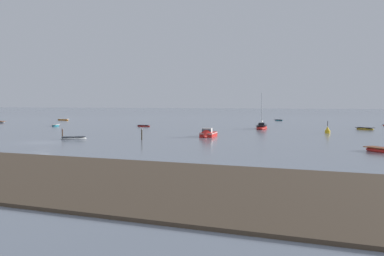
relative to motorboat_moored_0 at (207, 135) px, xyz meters
The scene contains 14 objects.
ground_plane 24.62m from the motorboat_moored_0, 131.93° to the right, with size 800.00×800.00×0.00m, color gray.
motorboat_moored_0 is the anchor object (origin of this frame).
rowboat_moored_0 46.98m from the motorboat_moored_0, 158.88° to the left, with size 2.68×3.91×0.59m.
rowboat_moored_2 74.25m from the motorboat_moored_0, 159.93° to the left, with size 4.46×2.51×0.67m.
sailboat_moored_0 25.11m from the motorboat_moored_0, 85.56° to the left, with size 3.43×7.19×7.74m.
rowboat_moored_5 79.93m from the motorboat_moored_0, 144.92° to the left, with size 4.13×1.54×0.65m.
rowboat_moored_6 37.28m from the motorboat_moored_0, 55.02° to the left, with size 4.08×3.54×0.64m.
rowboat_moored_7 34.29m from the motorboat_moored_0, 136.28° to the left, with size 3.38×1.34×0.52m.
rowboat_moored_8 70.15m from the motorboat_moored_0, 93.88° to the left, with size 3.16×2.61×0.49m.
rowboat_moored_9 20.13m from the motorboat_moored_0, 143.41° to the right, with size 3.67×3.22×0.58m.
rowboat_moored_10 28.35m from the motorboat_moored_0, 26.97° to the right, with size 4.22×3.97×0.68m.
channel_buoy 22.80m from the motorboat_moored_0, 45.45° to the left, with size 0.90×0.90×2.30m.
mooring_post_near 22.17m from the motorboat_moored_0, 152.84° to the right, with size 0.22×0.22×1.57m.
mooring_post_left 11.03m from the motorboat_moored_0, 127.22° to the right, with size 0.22×0.22×1.78m.
Camera 1 is at (42.55, -47.61, 5.26)m, focal length 42.89 mm.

